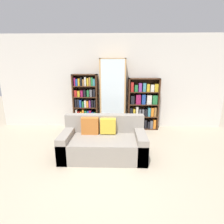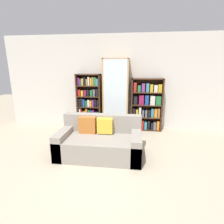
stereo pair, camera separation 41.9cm
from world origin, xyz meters
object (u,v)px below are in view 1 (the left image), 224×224
object	(u,v)px
display_cabinet	(113,95)
wine_bottle	(137,129)
couch	(104,142)
bookshelf_right	(143,105)
bookshelf_left	(86,102)

from	to	relation	value
display_cabinet	wine_bottle	size ratio (longest dim) A/B	5.30
couch	bookshelf_right	xyz separation A→B (m)	(1.04, 1.67, 0.43)
wine_bottle	bookshelf_left	bearing A→B (deg)	160.91
display_cabinet	bookshelf_left	bearing A→B (deg)	178.88
bookshelf_left	wine_bottle	xyz separation A→B (m)	(1.48, -0.51, -0.62)
couch	bookshelf_right	world-z (taller)	bookshelf_right
bookshelf_right	wine_bottle	size ratio (longest dim) A/B	3.90
couch	wine_bottle	xyz separation A→B (m)	(0.84, 1.16, -0.13)
bookshelf_left	wine_bottle	bearing A→B (deg)	-19.09
bookshelf_left	display_cabinet	size ratio (longest dim) A/B	0.79
couch	bookshelf_left	distance (m)	1.86
display_cabinet	wine_bottle	xyz separation A→B (m)	(0.68, -0.50, -0.85)
couch	bookshelf_left	xyz separation A→B (m)	(-0.65, 1.67, 0.50)
couch	wine_bottle	distance (m)	1.44
display_cabinet	bookshelf_right	bearing A→B (deg)	1.00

